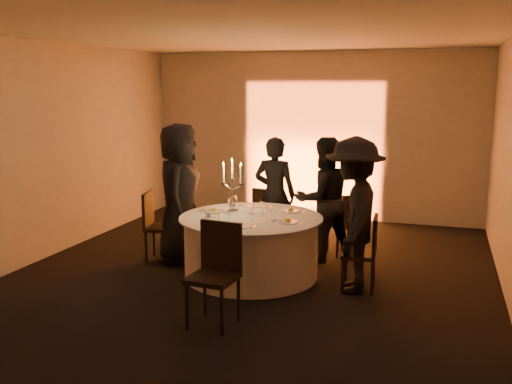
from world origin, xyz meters
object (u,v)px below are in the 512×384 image
(chair_back_right, at_px, (346,221))
(coffee_cup, at_px, (209,215))
(guest_back_left, at_px, (275,195))
(guest_right, at_px, (354,215))
(chair_left, at_px, (156,222))
(chair_right, at_px, (365,249))
(chair_back_left, at_px, (268,214))
(chair_front, at_px, (216,267))
(banquet_table, at_px, (251,246))
(guest_back_right, at_px, (323,199))
(candelabra, at_px, (232,193))
(guest_left, at_px, (179,193))

(chair_back_right, height_order, coffee_cup, chair_back_right)
(guest_back_left, distance_m, guest_right, 1.86)
(chair_left, xyz_separation_m, guest_right, (2.76, -0.38, 0.37))
(chair_right, height_order, coffee_cup, chair_right)
(chair_back_left, height_order, guest_back_left, guest_back_left)
(chair_back_left, distance_m, chair_front, 2.81)
(banquet_table, distance_m, guest_back_left, 1.26)
(guest_back_right, bearing_deg, chair_right, 87.86)
(chair_left, bearing_deg, candelabra, -103.25)
(chair_left, relative_size, guest_left, 0.50)
(banquet_table, relative_size, guest_back_right, 1.05)
(guest_back_right, xyz_separation_m, guest_right, (0.58, -1.08, 0.05))
(chair_back_left, distance_m, chair_right, 2.13)
(guest_right, bearing_deg, candelabra, -106.94)
(coffee_cup, bearing_deg, chair_left, 155.53)
(guest_right, bearing_deg, banquet_table, -101.13)
(chair_left, distance_m, guest_back_right, 2.32)
(guest_back_left, xyz_separation_m, guest_right, (1.33, -1.30, 0.07))
(guest_back_left, bearing_deg, banquet_table, 93.20)
(guest_back_right, bearing_deg, chair_left, -19.21)
(chair_back_right, xyz_separation_m, coffee_cup, (-1.48, -1.46, 0.30))
(guest_right, bearing_deg, chair_back_right, -173.18)
(chair_right, bearing_deg, guest_back_right, -148.31)
(chair_right, relative_size, guest_right, 0.49)
(chair_left, relative_size, chair_front, 0.92)
(chair_back_left, xyz_separation_m, chair_right, (1.62, -1.39, -0.00))
(chair_right, bearing_deg, chair_front, -46.19)
(chair_back_left, height_order, chair_front, chair_front)
(chair_left, bearing_deg, guest_left, -87.78)
(chair_left, relative_size, coffee_cup, 8.65)
(chair_right, distance_m, chair_front, 1.93)
(chair_right, xyz_separation_m, guest_right, (-0.14, -0.05, 0.41))
(chair_right, relative_size, candelabra, 1.27)
(guest_left, xyz_separation_m, candelabra, (0.82, -0.12, 0.07))
(chair_back_left, relative_size, candelabra, 1.28)
(chair_front, xyz_separation_m, candelabra, (-0.45, 1.68, 0.43))
(candelabra, bearing_deg, chair_left, 177.51)
(chair_back_left, xyz_separation_m, candelabra, (-0.14, -1.11, 0.51))
(chair_left, distance_m, chair_back_left, 1.67)
(chair_left, bearing_deg, guest_back_right, -82.89)
(guest_right, xyz_separation_m, coffee_cup, (-1.79, -0.07, -0.11))
(chair_back_right, xyz_separation_m, chair_right, (0.45, -1.34, 0.00))
(guest_back_right, bearing_deg, guest_back_left, -53.28)
(chair_back_right, bearing_deg, coffee_cup, 9.11)
(chair_back_left, xyz_separation_m, guest_left, (-0.96, -0.99, 0.44))
(chair_right, bearing_deg, chair_left, -99.59)
(guest_left, relative_size, guest_right, 1.04)
(banquet_table, distance_m, coffee_cup, 0.67)
(coffee_cup, bearing_deg, guest_left, 141.33)
(guest_back_left, distance_m, guest_back_right, 0.79)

